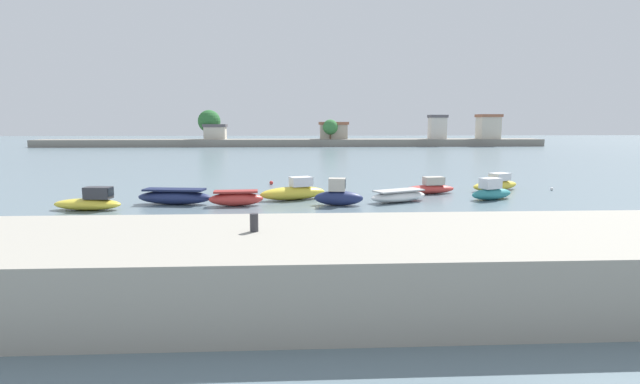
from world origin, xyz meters
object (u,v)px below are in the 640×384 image
(mooring_buoy_2, at_px, (552,189))
(moored_boat_7, at_px, (491,192))
(mooring_bollard, at_px, (254,223))
(mooring_buoy_1, at_px, (115,229))
(moored_boat_8, at_px, (496,184))
(moored_boat_5, at_px, (399,196))
(moored_boat_1, at_px, (175,197))
(mooring_buoy_0, at_px, (271,183))
(moored_boat_0, at_px, (89,202))
(moored_boat_3, at_px, (294,192))
(moored_boat_6, at_px, (430,188))
(mooring_buoy_3, at_px, (596,216))
(moored_boat_4, at_px, (338,196))
(moored_boat_2, at_px, (236,198))

(mooring_buoy_2, bearing_deg, moored_boat_7, -146.70)
(mooring_bollard, relative_size, mooring_buoy_1, 1.73)
(mooring_bollard, distance_m, moored_boat_8, 32.63)
(moored_boat_5, distance_m, moored_boat_7, 7.53)
(moored_boat_5, bearing_deg, moored_boat_1, 155.79)
(moored_boat_5, relative_size, mooring_buoy_0, 14.03)
(moored_boat_0, xyz_separation_m, moored_boat_5, (21.93, 2.37, -0.10))
(moored_boat_3, bearing_deg, moored_boat_7, -22.64)
(moored_boat_6, distance_m, mooring_buoy_3, 13.62)
(moored_boat_1, bearing_deg, mooring_buoy_0, 68.18)
(moored_boat_6, bearing_deg, moored_boat_7, -51.50)
(mooring_bollard, distance_m, moored_boat_5, 22.55)
(mooring_buoy_2, bearing_deg, moored_boat_6, -172.92)
(moored_boat_7, height_order, mooring_buoy_3, moored_boat_7)
(mooring_bollard, height_order, moored_boat_0, mooring_bollard)
(moored_boat_0, relative_size, mooring_buoy_1, 13.49)
(moored_boat_0, height_order, moored_boat_7, moored_boat_7)
(moored_boat_1, xyz_separation_m, moored_boat_4, (11.96, -1.14, 0.15))
(moored_boat_8, relative_size, mooring_buoy_1, 15.06)
(moored_boat_8, bearing_deg, moored_boat_6, 166.94)
(mooring_buoy_2, bearing_deg, mooring_buoy_0, 167.68)
(moored_boat_5, xyz_separation_m, mooring_buoy_0, (-10.08, 11.15, -0.26))
(moored_boat_6, xyz_separation_m, mooring_buoy_2, (11.28, 1.40, -0.37))
(moored_boat_4, xyz_separation_m, mooring_buoy_2, (19.59, 7.06, -0.57))
(moored_boat_6, bearing_deg, mooring_buoy_3, -66.67)
(moored_boat_0, height_order, moored_boat_3, moored_boat_3)
(moored_boat_8, bearing_deg, moored_boat_5, -176.56)
(moored_boat_7, bearing_deg, moored_boat_8, 39.84)
(mooring_bollard, distance_m, moored_boat_2, 19.62)
(moored_boat_2, bearing_deg, moored_boat_5, 1.43)
(moored_boat_0, bearing_deg, moored_boat_6, 20.41)
(moored_boat_2, relative_size, mooring_buoy_2, 14.85)
(moored_boat_7, relative_size, mooring_buoy_0, 11.27)
(moored_boat_8, height_order, mooring_buoy_2, moored_boat_8)
(moored_boat_8, xyz_separation_m, mooring_buoy_3, (1.10, -13.03, -0.39))
(moored_boat_6, relative_size, mooring_buoy_1, 12.83)
(moored_boat_3, xyz_separation_m, mooring_buoy_1, (-9.84, -11.15, -0.46))
(mooring_bollard, bearing_deg, moored_boat_8, 53.95)
(moored_boat_7, bearing_deg, mooring_bollard, -152.73)
(moored_boat_0, xyz_separation_m, mooring_buoy_0, (11.85, 13.52, -0.36))
(mooring_buoy_1, xyz_separation_m, mooring_buoy_3, (28.74, 2.51, -0.02))
(moored_boat_0, bearing_deg, moored_boat_3, 21.22)
(mooring_bollard, xyz_separation_m, moored_boat_1, (-7.40, 20.22, -2.08))
(moored_boat_0, bearing_deg, mooring_buoy_3, -2.45)
(moored_boat_7, bearing_deg, mooring_buoy_3, -90.63)
(mooring_bollard, relative_size, moored_boat_1, 0.11)
(mooring_bollard, xyz_separation_m, moored_boat_6, (12.87, 24.73, -2.13))
(mooring_bollard, xyz_separation_m, mooring_buoy_0, (-0.83, 31.59, -2.45))
(moored_boat_8, relative_size, mooring_buoy_3, 16.49)
(moored_boat_6, bearing_deg, moored_boat_5, -139.67)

